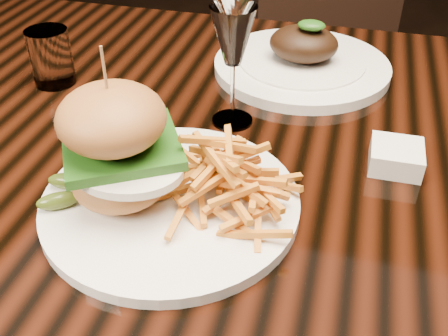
% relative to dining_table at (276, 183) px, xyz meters
% --- Properties ---
extents(dining_table, '(1.60, 0.90, 0.75)m').
position_rel_dining_table_xyz_m(dining_table, '(0.00, 0.00, 0.00)').
color(dining_table, black).
rests_on(dining_table, ground).
extents(burger_plate, '(0.31, 0.31, 0.20)m').
position_rel_dining_table_xyz_m(burger_plate, '(-0.10, -0.17, 0.13)').
color(burger_plate, white).
rests_on(burger_plate, dining_table).
extents(ramekin, '(0.08, 0.08, 0.03)m').
position_rel_dining_table_xyz_m(ramekin, '(0.16, -0.02, 0.09)').
color(ramekin, white).
rests_on(ramekin, dining_table).
extents(wine_glass, '(0.06, 0.06, 0.18)m').
position_rel_dining_table_xyz_m(wine_glass, '(-0.08, 0.03, 0.20)').
color(wine_glass, white).
rests_on(wine_glass, dining_table).
extents(water_tumbler, '(0.07, 0.07, 0.09)m').
position_rel_dining_table_xyz_m(water_tumbler, '(-0.39, 0.08, 0.12)').
color(water_tumbler, white).
rests_on(water_tumbler, dining_table).
extents(far_dish, '(0.30, 0.30, 0.10)m').
position_rel_dining_table_xyz_m(far_dish, '(-0.00, 0.23, 0.10)').
color(far_dish, white).
rests_on(far_dish, dining_table).
extents(chair_far, '(0.61, 0.62, 0.95)m').
position_rel_dining_table_xyz_m(chair_far, '(0.04, 0.88, -0.13)').
color(chair_far, black).
rests_on(chair_far, ground).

